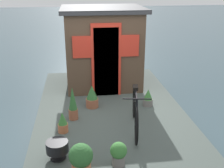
{
  "coord_description": "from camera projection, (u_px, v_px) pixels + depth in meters",
  "views": [
    {
      "loc": [
        -5.6,
        0.7,
        3.19
      ],
      "look_at": [
        -0.2,
        0.0,
        1.14
      ],
      "focal_mm": 44.88,
      "sensor_mm": 36.0,
      "label": 1
    }
  ],
  "objects": [
    {
      "name": "ground_plane",
      "position": [
        111.0,
        127.0,
        6.41
      ],
      "size": [
        60.0,
        60.0,
        0.0
      ],
      "primitive_type": "plane",
      "color": "#384C54"
    },
    {
      "name": "houseboat_deck",
      "position": [
        111.0,
        119.0,
        6.33
      ],
      "size": [
        5.64,
        3.23,
        0.44
      ],
      "color": "#424C47",
      "rests_on": "ground_plane"
    },
    {
      "name": "houseboat_cabin",
      "position": [
        103.0,
        47.0,
        7.47
      ],
      "size": [
        1.85,
        2.11,
        2.08
      ],
      "color": "#4C3828",
      "rests_on": "houseboat_deck"
    },
    {
      "name": "bicycle",
      "position": [
        135.0,
        110.0,
        5.37
      ],
      "size": [
        1.71,
        0.5,
        0.83
      ],
      "color": "black",
      "rests_on": "houseboat_deck"
    },
    {
      "name": "potted_plant_basil",
      "position": [
        73.0,
        104.0,
        5.75
      ],
      "size": [
        0.19,
        0.19,
        0.71
      ],
      "color": "#935138",
      "rests_on": "houseboat_deck"
    },
    {
      "name": "potted_plant_lavender",
      "position": [
        81.0,
        158.0,
        4.2
      ],
      "size": [
        0.37,
        0.37,
        0.46
      ],
      "color": "#C6754C",
      "rests_on": "houseboat_deck"
    },
    {
      "name": "potted_plant_geranium",
      "position": [
        148.0,
        98.0,
        6.42
      ],
      "size": [
        0.23,
        0.23,
        0.4
      ],
      "color": "slate",
      "rests_on": "houseboat_deck"
    },
    {
      "name": "potted_plant_rosemary",
      "position": [
        63.0,
        123.0,
        5.3
      ],
      "size": [
        0.2,
        0.2,
        0.41
      ],
      "color": "#B2603D",
      "rests_on": "houseboat_deck"
    },
    {
      "name": "potted_plant_ivy",
      "position": [
        119.0,
        153.0,
        4.34
      ],
      "size": [
        0.27,
        0.27,
        0.4
      ],
      "color": "slate",
      "rests_on": "houseboat_deck"
    },
    {
      "name": "potted_plant_mint",
      "position": [
        92.0,
        97.0,
        6.33
      ],
      "size": [
        0.28,
        0.28,
        0.52
      ],
      "color": "#935138",
      "rests_on": "houseboat_deck"
    },
    {
      "name": "charcoal_grill",
      "position": [
        57.0,
        147.0,
        4.5
      ],
      "size": [
        0.36,
        0.36,
        0.31
      ],
      "color": "black",
      "rests_on": "houseboat_deck"
    }
  ]
}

